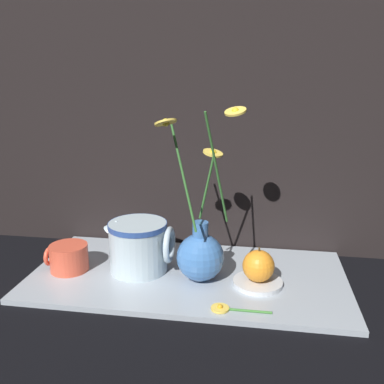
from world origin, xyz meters
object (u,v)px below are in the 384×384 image
(vase_with_flowers, at_px, (200,252))
(orange_fruit, at_px, (258,266))
(yellow_mug, at_px, (68,257))
(ceramic_pitcher, at_px, (139,245))

(vase_with_flowers, bearing_deg, orange_fruit, -2.52)
(vase_with_flowers, xyz_separation_m, yellow_mug, (-0.31, -0.00, -0.03))
(vase_with_flowers, xyz_separation_m, ceramic_pitcher, (-0.15, 0.02, -0.00))
(yellow_mug, bearing_deg, vase_with_flowers, 0.16)
(yellow_mug, relative_size, ceramic_pitcher, 0.61)
(vase_with_flowers, bearing_deg, yellow_mug, -179.84)
(vase_with_flowers, bearing_deg, ceramic_pitcher, 171.68)
(yellow_mug, xyz_separation_m, orange_fruit, (0.44, -0.00, 0.01))
(yellow_mug, relative_size, orange_fruit, 1.27)
(ceramic_pitcher, distance_m, orange_fruit, 0.28)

